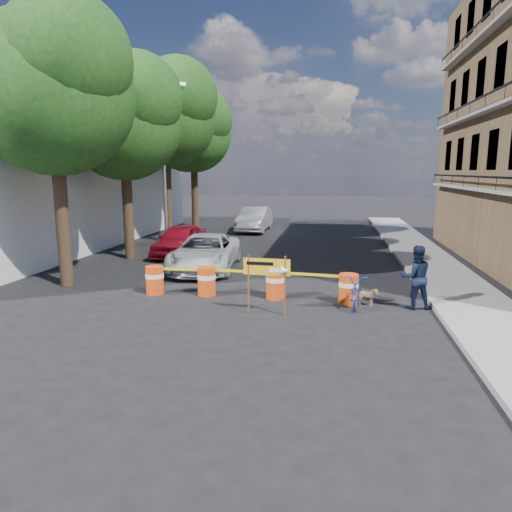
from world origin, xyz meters
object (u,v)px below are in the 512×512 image
(suv_white, at_px, (205,252))
(barrel_mid_right, at_px, (275,284))
(barrel_far_right, at_px, (349,288))
(barrel_mid_left, at_px, (207,281))
(detour_sign, at_px, (272,272))
(bicycle, at_px, (357,274))
(barrel_far_left, at_px, (155,279))
(sedan_silver, at_px, (255,219))
(pedestrian, at_px, (416,277))
(sedan_red, at_px, (180,240))
(dog, at_px, (366,297))

(suv_white, bearing_deg, barrel_mid_right, -52.83)
(barrel_mid_right, xyz_separation_m, barrel_far_right, (2.20, -0.23, 0.00))
(barrel_far_right, bearing_deg, barrel_mid_right, 174.11)
(barrel_mid_left, xyz_separation_m, detour_sign, (2.29, -1.62, 0.72))
(bicycle, bearing_deg, barrel_mid_left, 179.98)
(barrel_far_left, bearing_deg, barrel_mid_left, 3.52)
(sedan_silver, bearing_deg, barrel_mid_right, -76.95)
(pedestrian, height_order, bicycle, bicycle)
(barrel_mid_left, bearing_deg, suv_white, 106.36)
(barrel_far_right, distance_m, sedan_silver, 16.77)
(barrel_mid_left, relative_size, sedan_red, 0.21)
(barrel_mid_left, xyz_separation_m, bicycle, (4.59, -0.36, 0.46))
(pedestrian, distance_m, sedan_red, 11.57)
(barrel_mid_right, distance_m, sedan_red, 8.38)
(suv_white, bearing_deg, barrel_far_left, -103.43)
(barrel_far_left, bearing_deg, suv_white, 80.96)
(barrel_mid_right, xyz_separation_m, suv_white, (-3.25, 3.67, 0.23))
(sedan_silver, bearing_deg, barrel_far_right, -69.73)
(detour_sign, bearing_deg, barrel_mid_left, 147.17)
(dog, distance_m, suv_white, 7.21)
(barrel_far_right, xyz_separation_m, pedestrian, (1.84, -0.13, 0.44))
(barrel_mid_right, bearing_deg, sedan_red, 128.82)
(barrel_mid_left, height_order, pedestrian, pedestrian)
(detour_sign, height_order, suv_white, detour_sign)
(barrel_mid_left, relative_size, detour_sign, 0.55)
(barrel_far_right, xyz_separation_m, detour_sign, (-2.09, -1.39, 0.72))
(detour_sign, bearing_deg, pedestrian, 20.25)
(barrel_mid_left, xyz_separation_m, sedan_red, (-3.08, 6.53, 0.25))
(barrel_far_right, height_order, pedestrian, pedestrian)
(sedan_silver, bearing_deg, barrel_mid_left, -84.77)
(barrel_far_left, height_order, detour_sign, detour_sign)
(barrel_mid_left, relative_size, bicycle, 0.48)
(detour_sign, relative_size, pedestrian, 0.90)
(barrel_far_left, distance_m, barrel_mid_left, 1.68)
(sedan_red, bearing_deg, bicycle, -41.33)
(barrel_far_right, distance_m, detour_sign, 2.61)
(detour_sign, distance_m, bicycle, 2.64)
(barrel_far_left, relative_size, sedan_red, 0.21)
(detour_sign, height_order, pedestrian, pedestrian)
(detour_sign, distance_m, sedan_silver, 17.57)
(dog, height_order, sedan_silver, sedan_silver)
(barrel_mid_left, bearing_deg, barrel_far_left, -176.48)
(barrel_far_right, relative_size, bicycle, 0.48)
(bicycle, bearing_deg, pedestrian, 4.44)
(barrel_far_right, relative_size, pedestrian, 0.49)
(pedestrian, bearing_deg, barrel_far_right, -12.90)
(pedestrian, height_order, sedan_red, pedestrian)
(barrel_far_left, relative_size, barrel_far_right, 1.00)
(dog, bearing_deg, suv_white, 59.94)
(barrel_mid_left, bearing_deg, dog, -4.20)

